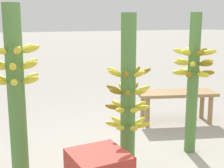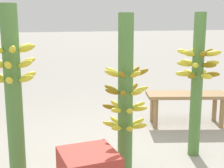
# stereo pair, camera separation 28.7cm
# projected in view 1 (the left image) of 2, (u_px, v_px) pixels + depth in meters

# --- Properties ---
(banana_stalk_left) EXTENTS (0.41, 0.41, 1.45)m
(banana_stalk_left) POSITION_uv_depth(u_px,v_px,m) (16.00, 93.00, 2.39)
(banana_stalk_left) COLOR #4C7A38
(banana_stalk_left) RESTS_ON ground_plane
(banana_stalk_center) EXTENTS (0.41, 0.41, 1.39)m
(banana_stalk_center) POSITION_uv_depth(u_px,v_px,m) (128.00, 96.00, 2.67)
(banana_stalk_center) COLOR #4C7A38
(banana_stalk_center) RESTS_ON ground_plane
(banana_stalk_right) EXTENTS (0.42, 0.42, 1.41)m
(banana_stalk_right) POSITION_uv_depth(u_px,v_px,m) (193.00, 78.00, 3.09)
(banana_stalk_right) COLOR #4C7A38
(banana_stalk_right) RESTS_ON ground_plane
(market_bench) EXTENTS (1.09, 0.71, 0.42)m
(market_bench) POSITION_uv_depth(u_px,v_px,m) (176.00, 97.00, 4.10)
(market_bench) COLOR #99754C
(market_bench) RESTS_ON ground_plane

